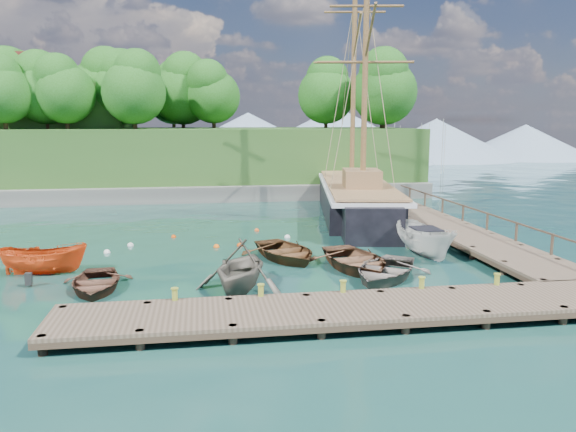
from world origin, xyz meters
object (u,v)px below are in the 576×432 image
rowboat_4 (285,259)px  rowboat_3 (384,278)px  schooner (356,202)px  rowboat_1 (241,289)px  motorboat_orange (45,274)px  rowboat_0 (96,290)px  rowboat_2 (355,269)px  cabin_boat_white (425,256)px

rowboat_4 → rowboat_3: bearing=-65.2°
rowboat_3 → schooner: size_ratio=0.18×
rowboat_1 → motorboat_orange: size_ratio=1.07×
rowboat_3 → motorboat_orange: (-14.74, 3.03, 0.00)m
rowboat_0 → rowboat_3: size_ratio=0.85×
rowboat_0 → rowboat_1: size_ratio=0.97×
rowboat_0 → rowboat_3: 12.08m
rowboat_4 → motorboat_orange: bearing=168.1°
rowboat_2 → motorboat_orange: (-13.93, 1.26, 0.00)m
rowboat_4 → cabin_boat_white: size_ratio=1.00×
rowboat_3 → motorboat_orange: motorboat_orange is taller
rowboat_2 → motorboat_orange: size_ratio=1.33×
rowboat_1 → rowboat_3: (6.27, 0.62, 0.00)m
motorboat_orange → cabin_boat_white: (18.05, 0.48, 0.00)m
rowboat_0 → rowboat_1: (5.81, -0.85, 0.00)m
rowboat_1 → rowboat_4: size_ratio=0.86×
motorboat_orange → rowboat_1: bearing=-108.5°
rowboat_4 → schooner: 13.45m
rowboat_0 → motorboat_orange: motorboat_orange is taller
rowboat_1 → motorboat_orange: (-8.47, 3.64, 0.00)m
rowboat_2 → schooner: 14.45m
rowboat_1 → rowboat_2: 5.95m
rowboat_1 → cabin_boat_white: bearing=44.3°
rowboat_2 → cabin_boat_white: bearing=14.5°
cabin_boat_white → motorboat_orange: bearing=175.4°
rowboat_4 → schooner: (6.84, 11.53, 1.04)m
schooner → rowboat_4: bearing=-110.9°
rowboat_0 → cabin_boat_white: bearing=7.7°
rowboat_1 → rowboat_3: rowboat_1 is taller
rowboat_2 → rowboat_3: size_ratio=1.08×
rowboat_0 → rowboat_2: (11.26, 1.53, 0.00)m
rowboat_2 → rowboat_4: (-2.90, 2.33, 0.00)m
rowboat_3 → rowboat_4: (-3.72, 4.10, 0.00)m
rowboat_0 → rowboat_2: 11.37m
rowboat_3 → schooner: 15.98m
rowboat_0 → rowboat_1: bearing=-12.6°
rowboat_1 → schooner: schooner is taller
rowboat_1 → rowboat_2: bearing=44.5°
rowboat_1 → motorboat_orange: 9.22m
rowboat_0 → rowboat_4: bearing=20.5°
rowboat_4 → cabin_boat_white: (7.02, -0.59, 0.00)m
rowboat_2 → rowboat_0: bearing=179.4°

